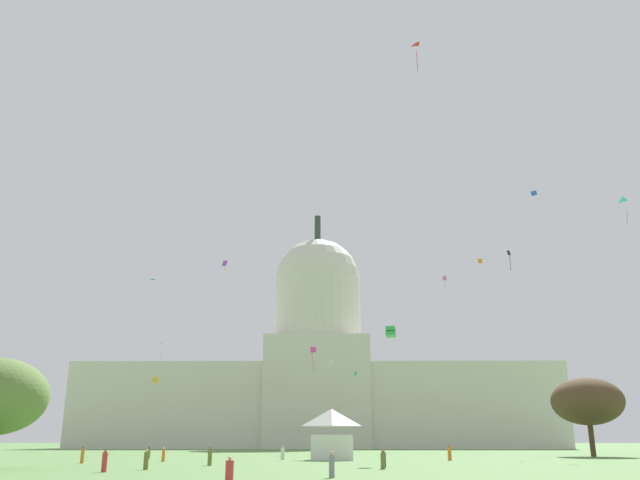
{
  "coord_description": "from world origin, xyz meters",
  "views": [
    {
      "loc": [
        -1.9,
        -35.18,
        2.46
      ],
      "look_at": [
        -3.11,
        70.29,
        34.68
      ],
      "focal_mm": 36.62,
      "sensor_mm": 36.0,
      "label": 1
    }
  ],
  "objects_px": {
    "kite_orange_high": "(480,261)",
    "capitol_building": "(317,379)",
    "kite_violet_high": "(225,264)",
    "person_orange_mid_right": "(163,455)",
    "person_orange_aisle_center": "(82,455)",
    "kite_red_high": "(419,50)",
    "person_red_edge_east": "(104,462)",
    "kite_gold_low": "(155,380)",
    "person_grey_front_left": "(332,466)",
    "person_olive_back_left": "(146,460)",
    "person_navy_edge_west": "(384,460)",
    "kite_black_mid": "(509,256)",
    "person_olive_near_tree_west": "(383,461)",
    "kite_blue_high": "(534,193)",
    "person_red_front_right": "(229,473)",
    "kite_turquoise_mid": "(150,281)",
    "kite_green_low": "(391,332)",
    "kite_green_low_b": "(356,373)",
    "kite_cyan_mid": "(629,205)",
    "kite_magenta_low": "(313,352)",
    "kite_yellow_mid": "(286,334)",
    "person_orange_mid_center": "(450,453)",
    "kite_lime_low": "(164,348)",
    "person_olive_lawn_far_right": "(149,453)",
    "person_white_mid_left": "(283,453)",
    "kite_white_mid": "(331,363)",
    "tree_east_mid": "(587,401)",
    "event_tent": "(332,434)",
    "kite_pink_high": "(445,278)",
    "person_olive_lawn_far_left": "(210,457)"
  },
  "relations": [
    {
      "from": "kite_turquoise_mid",
      "to": "kite_green_low_b",
      "type": "height_order",
      "value": "kite_turquoise_mid"
    },
    {
      "from": "person_orange_aisle_center",
      "to": "kite_pink_high",
      "type": "xyz_separation_m",
      "value": [
        54.46,
        83.66,
        39.21
      ]
    },
    {
      "from": "kite_yellow_mid",
      "to": "kite_magenta_low",
      "type": "bearing_deg",
      "value": 153.07
    },
    {
      "from": "kite_blue_high",
      "to": "kite_orange_high",
      "type": "xyz_separation_m",
      "value": [
        1.52,
        48.87,
        0.86
      ]
    },
    {
      "from": "person_red_front_right",
      "to": "kite_cyan_mid",
      "type": "bearing_deg",
      "value": -169.79
    },
    {
      "from": "kite_cyan_mid",
      "to": "kite_magenta_low",
      "type": "bearing_deg",
      "value": 47.72
    },
    {
      "from": "kite_black_mid",
      "to": "person_grey_front_left",
      "type": "bearing_deg",
      "value": 72.68
    },
    {
      "from": "kite_red_high",
      "to": "event_tent",
      "type": "bearing_deg",
      "value": 13.97
    },
    {
      "from": "person_orange_mid_right",
      "to": "kite_turquoise_mid",
      "type": "bearing_deg",
      "value": 65.04
    },
    {
      "from": "person_orange_mid_right",
      "to": "person_olive_back_left",
      "type": "xyz_separation_m",
      "value": [
        3.41,
        -20.06,
        -0.01
      ]
    },
    {
      "from": "person_grey_front_left",
      "to": "kite_orange_high",
      "type": "height_order",
      "value": "kite_orange_high"
    },
    {
      "from": "person_orange_mid_center",
      "to": "kite_green_low_b",
      "type": "height_order",
      "value": "kite_green_low_b"
    },
    {
      "from": "person_orange_aisle_center",
      "to": "kite_red_high",
      "type": "height_order",
      "value": "kite_red_high"
    },
    {
      "from": "tree_east_mid",
      "to": "kite_red_high",
      "type": "height_order",
      "value": "kite_red_high"
    },
    {
      "from": "person_orange_mid_right",
      "to": "person_red_front_right",
      "type": "bearing_deg",
      "value": -115.17
    },
    {
      "from": "person_orange_mid_right",
      "to": "person_olive_lawn_far_right",
      "type": "height_order",
      "value": "person_orange_mid_right"
    },
    {
      "from": "person_red_edge_east",
      "to": "kite_gold_low",
      "type": "distance_m",
      "value": 72.62
    },
    {
      "from": "person_navy_edge_west",
      "to": "kite_black_mid",
      "type": "distance_m",
      "value": 57.78
    },
    {
      "from": "kite_violet_high",
      "to": "person_orange_mid_right",
      "type": "bearing_deg",
      "value": 165.2
    },
    {
      "from": "person_navy_edge_west",
      "to": "kite_lime_low",
      "type": "bearing_deg",
      "value": -81.81
    },
    {
      "from": "person_orange_mid_center",
      "to": "kite_green_low",
      "type": "distance_m",
      "value": 17.7
    },
    {
      "from": "person_olive_lawn_far_left",
      "to": "kite_cyan_mid",
      "type": "relative_size",
      "value": 0.76
    },
    {
      "from": "person_navy_edge_west",
      "to": "person_olive_back_left",
      "type": "relative_size",
      "value": 0.9
    },
    {
      "from": "person_red_front_right",
      "to": "kite_green_low_b",
      "type": "distance_m",
      "value": 97.42
    },
    {
      "from": "person_olive_near_tree_west",
      "to": "kite_blue_high",
      "type": "distance_m",
      "value": 72.84
    },
    {
      "from": "capitol_building",
      "to": "kite_orange_high",
      "type": "relative_size",
      "value": 103.17
    },
    {
      "from": "person_orange_mid_right",
      "to": "person_olive_near_tree_west",
      "type": "xyz_separation_m",
      "value": [
        23.24,
        -18.98,
        -0.05
      ]
    },
    {
      "from": "kite_blue_high",
      "to": "kite_black_mid",
      "type": "bearing_deg",
      "value": 93.68
    },
    {
      "from": "person_grey_front_left",
      "to": "person_olive_back_left",
      "type": "relative_size",
      "value": 1.03
    },
    {
      "from": "capitol_building",
      "to": "kite_blue_high",
      "type": "xyz_separation_m",
      "value": [
        39.26,
        -77.92,
        25.35
      ]
    },
    {
      "from": "event_tent",
      "to": "person_orange_mid_center",
      "type": "bearing_deg",
      "value": -5.67
    },
    {
      "from": "kite_green_low",
      "to": "kite_lime_low",
      "type": "distance_m",
      "value": 50.48
    },
    {
      "from": "person_orange_mid_center",
      "to": "kite_gold_low",
      "type": "height_order",
      "value": "kite_gold_low"
    },
    {
      "from": "person_orange_mid_right",
      "to": "kite_green_low_b",
      "type": "distance_m",
      "value": 62.74
    },
    {
      "from": "kite_yellow_mid",
      "to": "kite_violet_high",
      "type": "height_order",
      "value": "kite_violet_high"
    },
    {
      "from": "kite_green_low_b",
      "to": "person_white_mid_left",
      "type": "bearing_deg",
      "value": 3.79
    },
    {
      "from": "capitol_building",
      "to": "person_olive_back_left",
      "type": "height_order",
      "value": "capitol_building"
    },
    {
      "from": "person_red_edge_east",
      "to": "person_white_mid_left",
      "type": "distance_m",
      "value": 34.15
    },
    {
      "from": "person_navy_edge_west",
      "to": "person_red_front_right",
      "type": "distance_m",
      "value": 26.58
    },
    {
      "from": "person_orange_aisle_center",
      "to": "person_orange_mid_right",
      "type": "bearing_deg",
      "value": 105.06
    },
    {
      "from": "person_orange_mid_right",
      "to": "kite_red_high",
      "type": "xyz_separation_m",
      "value": [
        30.7,
        -2.67,
        50.56
      ]
    },
    {
      "from": "kite_black_mid",
      "to": "person_olive_back_left",
      "type": "bearing_deg",
      "value": 55.69
    },
    {
      "from": "kite_yellow_mid",
      "to": "kite_orange_high",
      "type": "bearing_deg",
      "value": -126.57
    },
    {
      "from": "person_olive_lawn_far_right",
      "to": "person_white_mid_left",
      "type": "bearing_deg",
      "value": -58.85
    },
    {
      "from": "kite_white_mid",
      "to": "kite_gold_low",
      "type": "xyz_separation_m",
      "value": [
        -32.78,
        -39.86,
        -7.53
      ]
    },
    {
      "from": "person_grey_front_left",
      "to": "kite_violet_high",
      "type": "bearing_deg",
      "value": -54.73
    },
    {
      "from": "person_red_edge_east",
      "to": "person_navy_edge_west",
      "type": "height_order",
      "value": "person_red_edge_east"
    },
    {
      "from": "person_olive_near_tree_west",
      "to": "kite_green_low",
      "type": "bearing_deg",
      "value": -61.33
    },
    {
      "from": "kite_gold_low",
      "to": "kite_black_mid",
      "type": "xyz_separation_m",
      "value": [
        62.1,
        -18.82,
        18.51
      ]
    },
    {
      "from": "kite_orange_high",
      "to": "capitol_building",
      "type": "bearing_deg",
      "value": -169.82
    }
  ]
}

